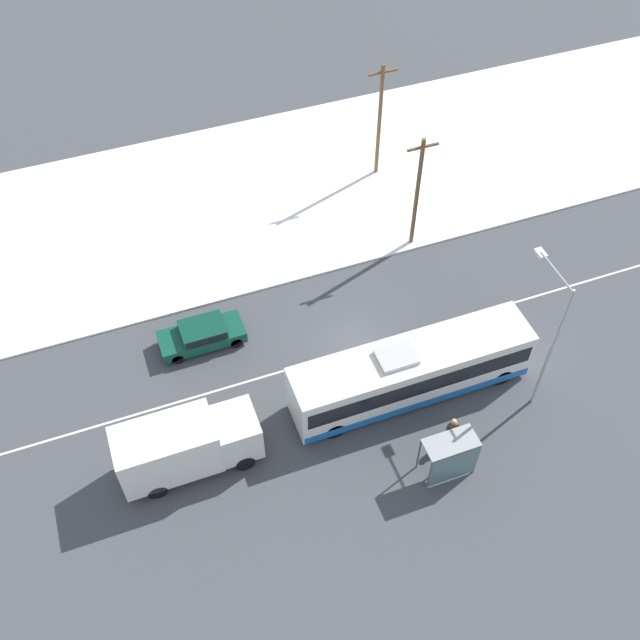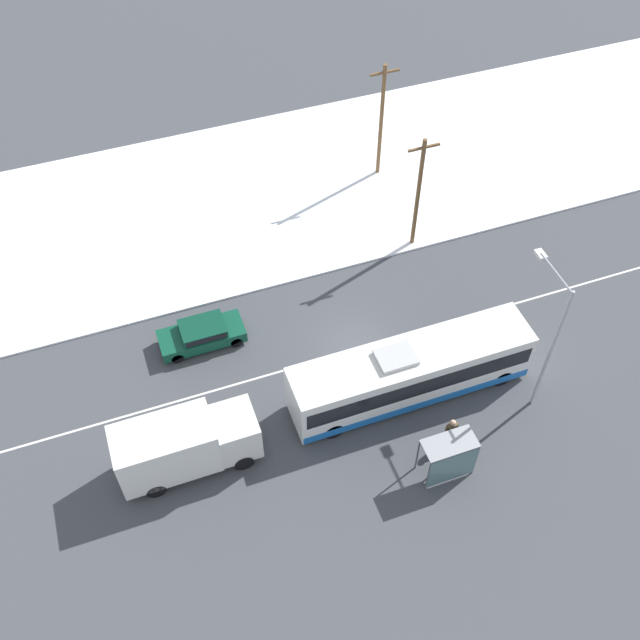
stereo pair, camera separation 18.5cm
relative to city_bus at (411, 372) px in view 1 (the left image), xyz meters
The scene contains 11 objects.
ground_plane 3.94m from the city_bus, 113.24° to the left, with size 120.00×120.00×0.00m, color #424449.
snow_lot 16.80m from the city_bus, 94.87° to the left, with size 80.00×15.41×0.12m.
lane_marking_center 3.94m from the city_bus, 113.24° to the left, with size 60.00×0.12×0.00m.
city_bus is the anchor object (origin of this frame).
box_truck 11.16m from the city_bus, behind, with size 6.34×2.30×3.20m.
sedan_car 10.91m from the city_bus, 143.50° to the left, with size 4.40×1.80×1.33m.
pedestrian_at_stop 3.39m from the city_bus, 79.37° to the right, with size 0.66×0.29×1.83m.
bus_shelter 4.84m from the city_bus, 93.02° to the right, with size 2.41×1.20×2.40m.
streetlamp 6.79m from the city_bus, 21.26° to the right, with size 0.36×2.87×8.06m.
utility_pole_roadside 10.81m from the city_bus, 64.43° to the left, with size 1.80×0.24×7.35m.
utility_pole_snowlot 17.18m from the city_bus, 72.30° to the left, with size 1.80×0.24×7.70m.
Camera 1 is at (-10.04, -21.69, 30.63)m, focal length 42.00 mm.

